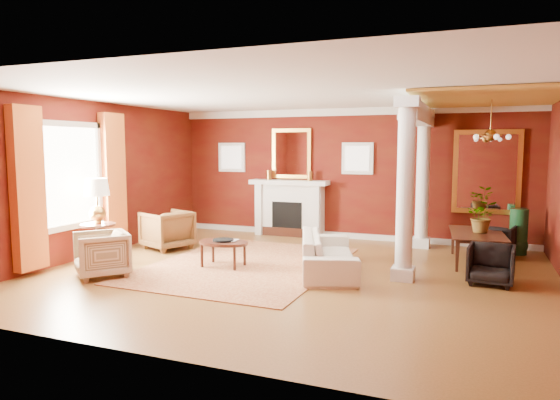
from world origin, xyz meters
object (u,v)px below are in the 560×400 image
at_px(armchair_leopard, 167,228).
at_px(side_table, 97,206).
at_px(coffee_table, 223,244).
at_px(dining_table, 479,239).
at_px(armchair_stripe, 102,252).
at_px(sofa, 328,246).

height_order(armchair_leopard, side_table, side_table).
distance_m(coffee_table, dining_table, 4.48).
xyz_separation_m(armchair_stripe, side_table, (-0.71, 0.74, 0.62)).
xyz_separation_m(armchair_leopard, side_table, (-0.44, -1.46, 0.59)).
relative_size(armchair_leopard, side_table, 0.57).
distance_m(sofa, dining_table, 2.76).
bearing_deg(sofa, side_table, 83.64).
bearing_deg(side_table, sofa, 12.46).
xyz_separation_m(armchair_leopard, dining_table, (5.84, 0.91, 0.01)).
distance_m(sofa, armchair_leopard, 3.58).
xyz_separation_m(sofa, armchair_leopard, (-3.53, 0.59, 0.01)).
distance_m(coffee_table, side_table, 2.36).
distance_m(sofa, side_table, 4.11).
relative_size(sofa, side_table, 1.43).
xyz_separation_m(armchair_leopard, coffee_table, (1.77, -0.94, -0.02)).
height_order(armchair_stripe, side_table, side_table).
bearing_deg(coffee_table, dining_table, 24.47).
relative_size(coffee_table, side_table, 0.59).
relative_size(armchair_leopard, coffee_table, 0.97).
height_order(armchair_stripe, coffee_table, armchair_stripe).
bearing_deg(armchair_stripe, sofa, 66.77).
xyz_separation_m(sofa, side_table, (-3.97, -0.88, 0.59)).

